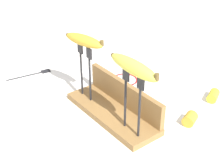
{
  "coord_description": "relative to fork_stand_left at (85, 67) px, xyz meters",
  "views": [
    {
      "loc": [
        0.73,
        -0.56,
        0.66
      ],
      "look_at": [
        0.0,
        0.0,
        0.12
      ],
      "focal_mm": 54.37,
      "sensor_mm": 36.0,
      "label": 1
    }
  ],
  "objects": [
    {
      "name": "board_backstop",
      "position": [
        0.12,
        0.07,
        -0.07
      ],
      "size": [
        0.35,
        0.02,
        0.09
      ],
      "primitive_type": "cube",
      "color": "olive",
      "rests_on": "wooden_board"
    },
    {
      "name": "banana_chunk_near",
      "position": [
        0.31,
        0.19,
        -0.12
      ],
      "size": [
        0.05,
        0.06,
        0.04
      ],
      "color": "gold",
      "rests_on": "ground"
    },
    {
      "name": "banana_chunk_far",
      "position": [
        0.26,
        0.36,
        -0.12
      ],
      "size": [
        0.06,
        0.07,
        0.03
      ],
      "color": "yellow",
      "rests_on": "ground"
    },
    {
      "name": "fork_fallen_near",
      "position": [
        -0.3,
        -0.05,
        -0.13
      ],
      "size": [
        0.05,
        0.18,
        0.01
      ],
      "color": "black",
      "rests_on": "ground"
    },
    {
      "name": "fork_stand_right",
      "position": [
        0.24,
        0.0,
        0.0
      ],
      "size": [
        0.09,
        0.01,
        0.2
      ],
      "color": "black",
      "rests_on": "wooden_board"
    },
    {
      "name": "ground_plane",
      "position": [
        0.12,
        0.02,
        -0.14
      ],
      "size": [
        3.0,
        3.0,
        0.0
      ],
      "primitive_type": "plane",
      "color": "silver"
    },
    {
      "name": "banana_raised_right",
      "position": [
        0.24,
        0.0,
        0.1
      ],
      "size": [
        0.19,
        0.05,
        0.04
      ],
      "color": "#DBD147",
      "rests_on": "fork_stand_right"
    },
    {
      "name": "banana_raised_left",
      "position": [
        -0.0,
        -0.0,
        0.1
      ],
      "size": [
        0.16,
        0.08,
        0.04
      ],
      "color": "gold",
      "rests_on": "fork_stand_left"
    },
    {
      "name": "wooden_board",
      "position": [
        0.12,
        0.02,
        -0.13
      ],
      "size": [
        0.36,
        0.13,
        0.02
      ],
      "primitive_type": "cube",
      "color": "olive",
      "rests_on": "ground"
    },
    {
      "name": "wire_coil",
      "position": [
        -0.04,
        0.21,
        -0.13
      ],
      "size": [
        0.1,
        0.1,
        0.01
      ],
      "primitive_type": "torus",
      "color": "red",
      "rests_on": "ground"
    },
    {
      "name": "fork_stand_left",
      "position": [
        0.0,
        0.0,
        0.0
      ],
      "size": [
        0.08,
        0.01,
        0.19
      ],
      "color": "black",
      "rests_on": "wooden_board"
    }
  ]
}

